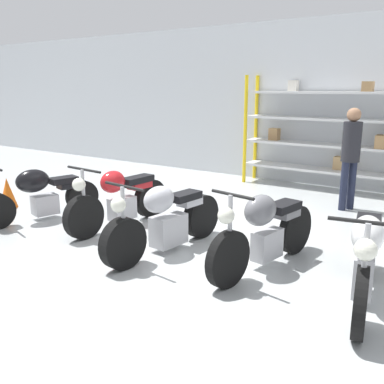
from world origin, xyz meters
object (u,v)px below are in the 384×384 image
at_px(motorcycle_white, 365,256).
at_px(motorcycle_silver, 166,220).
at_px(shelving_rack, 332,133).
at_px(motorcycle_grey, 265,230).
at_px(person_browsing, 351,150).
at_px(motorcycle_black, 40,194).
at_px(motorcycle_red, 119,199).
at_px(traffic_cone, 8,193).

bearing_deg(motorcycle_white, motorcycle_silver, -99.83).
bearing_deg(shelving_rack, motorcycle_white, -69.46).
distance_m(motorcycle_grey, person_browsing, 3.28).
bearing_deg(motorcycle_silver, motorcycle_black, -82.58).
relative_size(motorcycle_black, motorcycle_red, 0.97).
distance_m(motorcycle_black, motorcycle_white, 5.09).
bearing_deg(motorcycle_black, motorcycle_grey, 109.19).
relative_size(motorcycle_silver, person_browsing, 1.18).
distance_m(motorcycle_silver, person_browsing, 3.79).
height_order(shelving_rack, person_browsing, shelving_rack).
relative_size(motorcycle_red, person_browsing, 1.12).
distance_m(motorcycle_black, person_browsing, 5.37).
distance_m(motorcycle_red, motorcycle_white, 3.77).
xyz_separation_m(motorcycle_red, traffic_cone, (-2.48, -0.32, -0.18)).
xyz_separation_m(motorcycle_red, person_browsing, (2.70, 3.01, 0.62)).
distance_m(shelving_rack, person_browsing, 1.52).
distance_m(motorcycle_black, motorcycle_silver, 2.57).
bearing_deg(person_browsing, motorcycle_silver, 100.28).
xyz_separation_m(motorcycle_black, motorcycle_red, (1.34, 0.47, 0.02)).
height_order(motorcycle_red, person_browsing, person_browsing).
bearing_deg(motorcycle_white, shelving_rack, -169.89).
bearing_deg(motorcycle_red, traffic_cone, -78.31).
height_order(motorcycle_grey, person_browsing, person_browsing).
height_order(motorcycle_silver, motorcycle_grey, motorcycle_grey).
bearing_deg(motorcycle_silver, motorcycle_white, 97.10).
bearing_deg(motorcycle_grey, shelving_rack, -162.60).
distance_m(motorcycle_red, motorcycle_grey, 2.57).
bearing_deg(motorcycle_red, motorcycle_white, 88.28).
distance_m(motorcycle_white, traffic_cone, 6.24).
bearing_deg(person_browsing, motorcycle_grey, 120.90).
height_order(motorcycle_black, motorcycle_white, motorcycle_white).
xyz_separation_m(motorcycle_black, motorcycle_silver, (2.57, 0.04, -0.00)).
xyz_separation_m(motorcycle_black, motorcycle_white, (5.09, 0.07, 0.05)).
xyz_separation_m(motorcycle_black, traffic_cone, (-1.14, 0.15, -0.16)).
bearing_deg(shelving_rack, motorcycle_red, -114.46).
height_order(motorcycle_red, motorcycle_silver, same).
bearing_deg(motorcycle_grey, motorcycle_white, 90.92).
height_order(shelving_rack, motorcycle_red, shelving_rack).
distance_m(shelving_rack, motorcycle_silver, 4.89).
bearing_deg(motorcycle_silver, traffic_cone, -85.19).
bearing_deg(motorcycle_grey, person_browsing, -172.49).
relative_size(shelving_rack, traffic_cone, 6.64).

